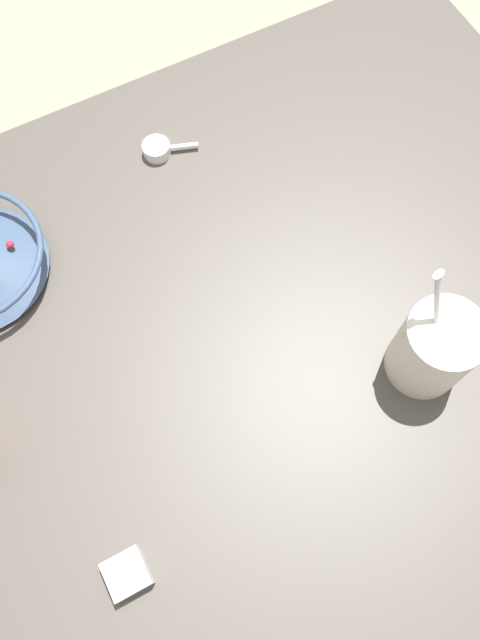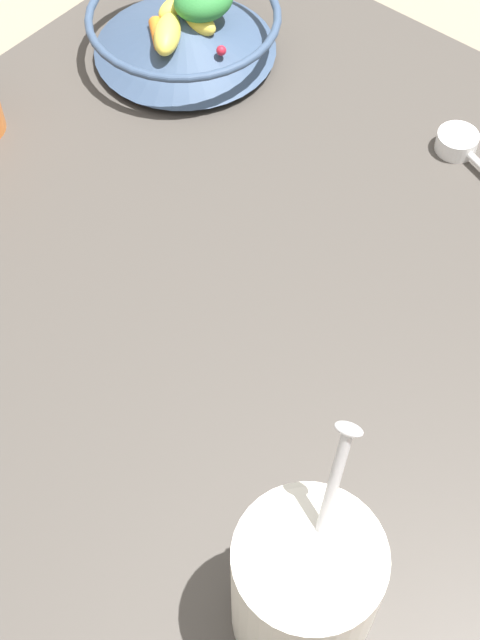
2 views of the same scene
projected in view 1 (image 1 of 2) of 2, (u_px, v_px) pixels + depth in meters
The scene contains 5 objects.
ground_plane at pixel (311, 346), 0.98m from camera, with size 6.00×6.00×0.00m, color gray.
countertop at pixel (312, 343), 0.97m from camera, with size 1.19×1.19×0.03m.
yogurt_tub at pixel (435, 347), 0.87m from camera, with size 0.11×0.11×0.24m.
spice_jar at pixel (127, 574), 0.82m from camera, with size 0.05×0.05×0.03m.
measuring_scoop at pixel (158, 149), 1.07m from camera, with size 0.05×0.09×0.02m.
Camera 1 is at (0.24, -0.25, 0.93)m, focal length 35.00 mm.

